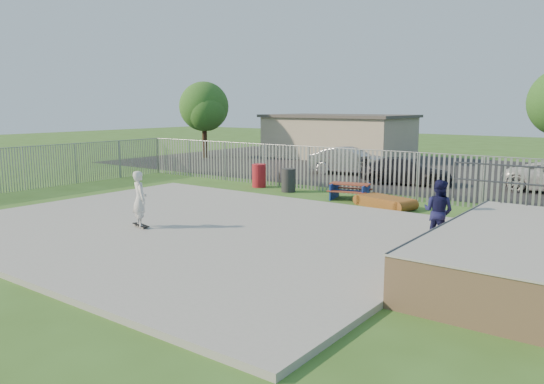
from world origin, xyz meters
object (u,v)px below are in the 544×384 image
Objects in this scene: trash_bin_grey at (288,180)px; skater_navy at (438,211)px; car_dark at (406,171)px; skater_white at (140,199)px; car_silver at (350,161)px; picnic_table at (350,191)px; trash_bin_red at (259,176)px; tree_left at (204,107)px; funbox at (385,202)px.

skater_navy is (8.75, -5.42, 0.50)m from trash_bin_grey.
skater_white reaches higher than car_dark.
car_dark is 2.57× the size of skater_white.
picnic_table is at bearing -165.16° from car_silver.
skater_white is at bearing -74.11° from trash_bin_red.
skater_white is at bearing -118.41° from picnic_table.
trash_bin_grey is (1.94, -0.32, -0.02)m from trash_bin_red.
trash_bin_grey is 0.19× the size of tree_left.
picnic_table is at bearing -81.27° from skater_white.
trash_bin_grey is 0.60× the size of skater_navy.
car_dark is (5.29, 5.00, 0.12)m from trash_bin_red.
trash_bin_grey is 0.24× the size of car_dark.
car_dark is (-1.73, 6.12, 0.47)m from funbox.
skater_navy is (5.56, -5.33, 0.68)m from picnic_table.
car_silver is (1.24, 6.78, 0.23)m from trash_bin_red.
trash_bin_grey is at bearing -25.17° from skater_navy.
skater_white is at bearing -101.98° from funbox.
car_dark is at bearing 121.74° from funbox.
trash_bin_red is at bearing 162.41° from picnic_table.
picnic_table is 5.15m from trash_bin_red.
picnic_table is at bearing -28.48° from tree_left.
car_dark is 2.57× the size of skater_navy.
picnic_table is at bearing -4.60° from trash_bin_red.
tree_left reaches higher than skater_navy.
trash_bin_red is 1.05× the size of trash_bin_grey.
car_silver is (-3.88, 7.19, 0.43)m from picnic_table.
trash_bin_red is (-5.13, 0.41, 0.20)m from picnic_table.
car_dark is 18.16m from tree_left.
picnic_table is 9.29m from skater_white.
trash_bin_grey reaches higher than funbox.
tree_left is at bearing -26.86° from skater_white.
skater_white is (1.42, -16.12, 0.25)m from car_silver.
car_dark is 0.80× the size of tree_left.
tree_left is (-17.45, 3.96, 3.10)m from car_dark.
car_silver is (-5.78, 7.90, 0.58)m from funbox.
skater_navy is (10.69, -5.74, 0.47)m from trash_bin_red.
picnic_table is 0.42× the size of car_dark.
skater_navy is (3.67, -4.62, 0.82)m from funbox.
picnic_table is 8.18m from car_silver.
skater_white is at bearing 30.80° from skater_navy.
skater_navy reaches higher than trash_bin_grey.
funbox is at bearing -9.07° from trash_bin_red.
car_silver is 16.19m from skater_white.
car_silver is 0.82× the size of tree_left.
trash_bin_red is 12.15m from skater_navy.
skater_white is at bearing -85.42° from trash_bin_grey.
funbox is 0.49× the size of car_dark.
skater_white is at bearing -51.02° from tree_left.
tree_left is at bearing 138.54° from picnic_table.
trash_bin_red reaches higher than picnic_table.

